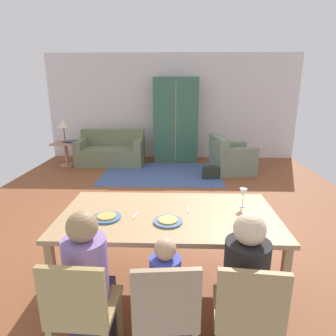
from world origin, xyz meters
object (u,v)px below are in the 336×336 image
dining_chair_child (165,309)px  armchair (230,158)px  book_lower (73,142)px  plate_near_child (168,221)px  side_table (66,151)px  handbag (210,173)px  wine_glass (243,194)px  book_upper (71,141)px  couch (111,152)px  person_child (165,298)px  dining_chair_woman (247,311)px  table_lamp (63,125)px  dining_table (169,220)px  dining_chair_man (81,307)px  armoire (176,120)px  plate_near_man (107,217)px  person_woman (243,290)px  person_man (90,287)px

dining_chair_child → armchair: 4.93m
dining_chair_child → book_lower: dining_chair_child is taller
plate_near_child → dining_chair_child: (0.01, -0.70, -0.28)m
armchair → side_table: 3.92m
armchair → handbag: (-0.50, -0.49, -0.19)m
wine_glass → book_upper: wine_glass is taller
plate_near_child → couch: couch is taller
wine_glass → dining_chair_child: (-0.70, -1.06, -0.40)m
person_child → couch: size_ratio=0.58×
person_child → side_table: person_child is taller
side_table → couch: bearing=13.9°
couch → side_table: size_ratio=2.76×
armchair → book_lower: armchair is taller
dining_chair_woman → table_lamp: size_ratio=1.61×
plate_near_child → couch: (-1.58, 4.73, -0.46)m
dining_table → dining_chair_man: dining_chair_man is taller
dining_chair_child → armoire: bearing=89.8°
plate_near_man → book_upper: (-1.92, 4.38, -0.15)m
wine_glass → couch: 4.97m
armchair → dining_chair_woman: bearing=-98.8°
armchair → person_woman: bearing=-99.0°
dining_chair_woman → couch: 5.83m
table_lamp → book_lower: table_lamp is taller
person_child → book_lower: (-2.44, 5.01, 0.16)m
table_lamp → handbag: size_ratio=1.69×
dining_chair_woman → couch: dining_chair_woman is taller
side_table → dining_chair_man: bearing=-68.1°
dining_chair_child → book_upper: 5.70m
plate_near_child → side_table: 5.20m
person_child → plate_near_man: bearing=132.4°
armoire → handbag: 1.93m
person_man → couch: 5.36m
dining_table → couch: couch is taller
armoire → person_man: bearing=-95.8°
plate_near_man → armchair: size_ratio=0.25×
person_man → dining_chair_child: (0.55, -0.17, -0.02)m
person_woman → armoire: (-0.52, 5.62, 0.54)m
dining_chair_man → dining_chair_child: 0.55m
dining_chair_man → book_lower: size_ratio=3.95×
dining_table → plate_near_man: bearing=-167.5°
wine_glass → dining_chair_child: size_ratio=0.21×
dining_chair_woman → person_woman: bearing=86.3°
armoire → plate_near_child: bearing=-90.3°
person_child → table_lamp: bearing=117.7°
plate_near_man → armchair: 4.41m
plate_near_man → armchair: bearing=65.6°
person_child → armoire: 5.66m
armoire → table_lamp: armoire is taller
side_table → table_lamp: table_lamp is taller
wine_glass → book_upper: 5.17m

